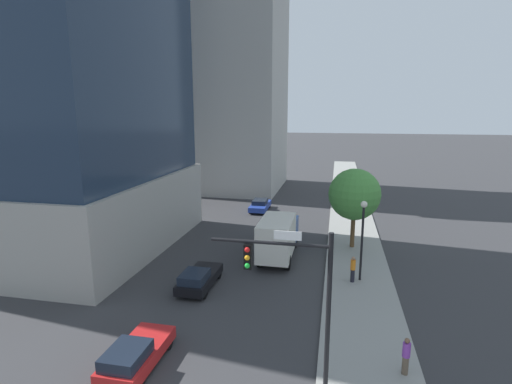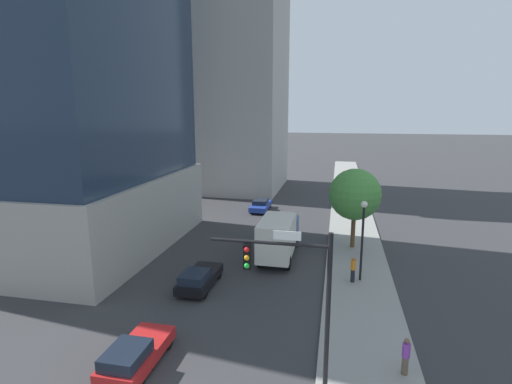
% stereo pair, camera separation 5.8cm
% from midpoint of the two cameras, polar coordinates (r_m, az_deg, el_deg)
% --- Properties ---
extents(sidewalk, '(4.57, 120.00, 0.15)m').
position_cam_midpoint_polar(sidewalk, '(32.86, 14.21, -8.92)').
color(sidewalk, gray).
rests_on(sidewalk, ground).
extents(construction_building, '(26.99, 16.78, 41.95)m').
position_cam_midpoint_polar(construction_building, '(59.74, -4.33, 18.52)').
color(construction_building, '#B2AFA8').
rests_on(construction_building, ground).
extents(traffic_light_pole, '(4.93, 0.48, 6.72)m').
position_cam_midpoint_polar(traffic_light_pole, '(16.22, 5.36, -12.87)').
color(traffic_light_pole, black).
rests_on(traffic_light_pole, sidewalk).
extents(street_lamp, '(0.44, 0.44, 5.51)m').
position_cam_midpoint_polar(street_lamp, '(27.10, 15.17, -5.15)').
color(street_lamp, black).
rests_on(street_lamp, sidewalk).
extents(street_tree, '(4.26, 4.26, 6.68)m').
position_cam_midpoint_polar(street_tree, '(33.38, 14.07, -0.35)').
color(street_tree, brown).
rests_on(street_tree, sidewalk).
extents(car_red, '(1.89, 4.29, 1.41)m').
position_cam_midpoint_polar(car_red, '(19.88, -17.25, -21.64)').
color(car_red, red).
rests_on(car_red, ground).
extents(car_black, '(1.87, 4.49, 1.41)m').
position_cam_midpoint_polar(car_black, '(26.56, -8.39, -12.30)').
color(car_black, black).
rests_on(car_black, ground).
extents(car_blue, '(1.89, 4.62, 1.31)m').
position_cam_midpoint_polar(car_blue, '(45.78, 0.56, -1.91)').
color(car_blue, '#233D9E').
rests_on(car_blue, ground).
extents(box_truck, '(2.44, 7.19, 3.39)m').
position_cam_midpoint_polar(box_truck, '(30.98, 3.18, -6.31)').
color(box_truck, '#1E4799').
rests_on(box_truck, ground).
extents(pedestrian_orange_shirt, '(0.34, 0.34, 1.79)m').
position_cam_midpoint_polar(pedestrian_orange_shirt, '(27.54, 13.82, -10.79)').
color(pedestrian_orange_shirt, black).
rests_on(pedestrian_orange_shirt, sidewalk).
extents(pedestrian_purple_shirt, '(0.34, 0.34, 1.72)m').
position_cam_midpoint_polar(pedestrian_purple_shirt, '(19.57, 20.86, -21.33)').
color(pedestrian_purple_shirt, brown).
rests_on(pedestrian_purple_shirt, sidewalk).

